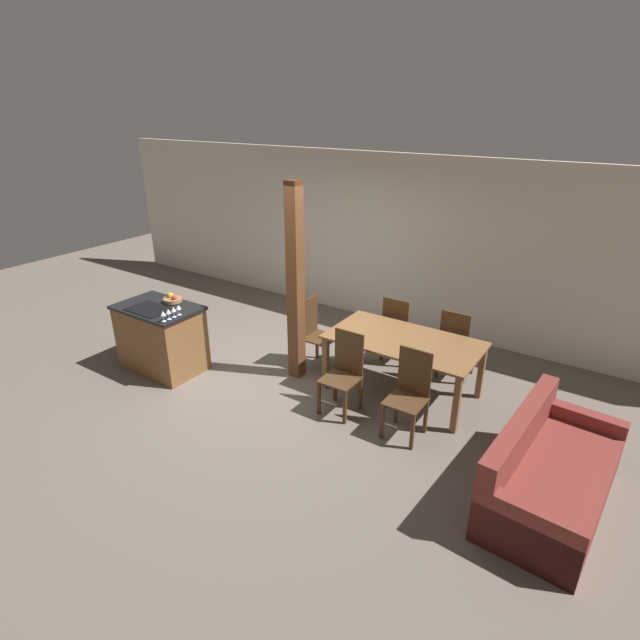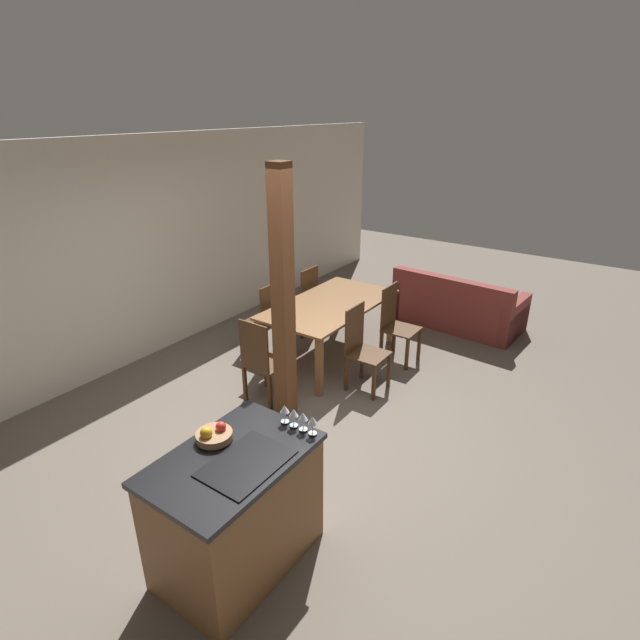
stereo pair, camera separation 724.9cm
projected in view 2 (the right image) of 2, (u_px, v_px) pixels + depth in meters
ground_plane at (302, 431)px, 4.97m from camera, size 16.00×16.00×0.00m
wall_back at (117, 258)px, 5.84m from camera, size 11.20×0.08×2.70m
kitchen_island at (236, 510)px, 3.39m from camera, size 1.12×0.74×0.92m
fruit_bowl at (214, 435)px, 3.34m from camera, size 0.25×0.25×0.12m
wine_glass_near at (313, 421)px, 3.38m from camera, size 0.07×0.07×0.14m
wine_glass_middle at (303, 417)px, 3.42m from camera, size 0.07×0.07×0.14m
wine_glass_far at (294, 413)px, 3.46m from camera, size 0.07×0.07×0.14m
wine_glass_end at (285, 410)px, 3.50m from camera, size 0.07×0.07×0.14m
dining_table at (330, 310)px, 6.21m from camera, size 1.83×0.99×0.74m
dining_chair_near_left at (362, 347)px, 5.58m from camera, size 0.40×0.40×0.97m
dining_chair_near_right at (396, 323)px, 6.20m from camera, size 0.40×0.40×0.97m
dining_chair_far_left at (265, 319)px, 6.33m from camera, size 0.40×0.40×0.97m
dining_chair_far_right at (303, 300)px, 6.95m from camera, size 0.40×0.40×0.97m
dining_chair_head_end at (262, 361)px, 5.29m from camera, size 0.40×0.40×0.97m
couch at (457, 308)px, 7.30m from camera, size 0.97×1.83×0.80m
timber_post at (283, 301)px, 4.75m from camera, size 0.17×0.17×2.56m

